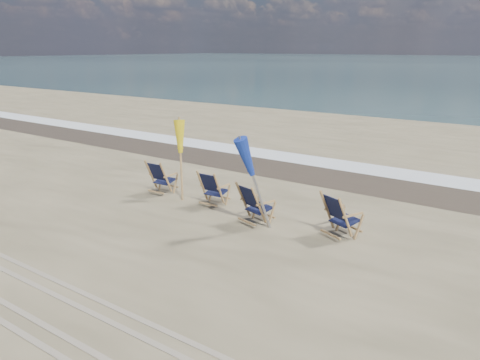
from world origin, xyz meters
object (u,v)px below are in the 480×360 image
at_px(umbrella_yellow, 180,141).
at_px(beach_chair_3, 345,220).
at_px(umbrella_blue, 257,156).
at_px(beach_chair_1, 219,190).
at_px(beach_chair_2, 259,207).
at_px(beach_chair_0, 166,179).

bearing_deg(umbrella_yellow, beach_chair_3, -3.47).
bearing_deg(beach_chair_3, umbrella_yellow, 20.65).
relative_size(beach_chair_3, umbrella_blue, 0.46).
xyz_separation_m(beach_chair_1, beach_chair_3, (3.38, -0.20, 0.03)).
height_order(beach_chair_2, umbrella_yellow, umbrella_yellow).
bearing_deg(beach_chair_2, beach_chair_0, 6.84).
distance_m(umbrella_yellow, umbrella_blue, 2.97).
distance_m(beach_chair_3, umbrella_yellow, 4.81).
height_order(umbrella_yellow, umbrella_blue, umbrella_blue).
bearing_deg(beach_chair_0, beach_chair_2, 168.75).
height_order(beach_chair_1, beach_chair_3, beach_chair_3).
relative_size(beach_chair_0, umbrella_blue, 0.44).
relative_size(beach_chair_2, umbrella_yellow, 0.47).
xyz_separation_m(beach_chair_1, beach_chair_2, (1.52, -0.55, 0.02)).
bearing_deg(umbrella_yellow, umbrella_blue, -15.12).
bearing_deg(umbrella_yellow, beach_chair_2, -12.60).
distance_m(beach_chair_0, beach_chair_3, 5.15).
height_order(beach_chair_0, beach_chair_1, beach_chair_0).
bearing_deg(umbrella_blue, beach_chair_3, 15.02).
bearing_deg(umbrella_blue, umbrella_yellow, 164.88).
bearing_deg(umbrella_yellow, beach_chair_1, -3.55).
bearing_deg(beach_chair_1, beach_chair_0, -0.94).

